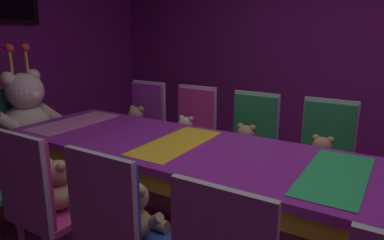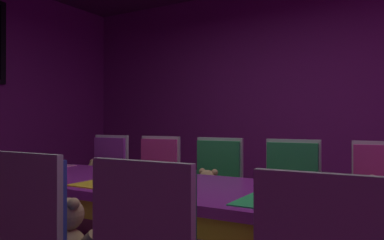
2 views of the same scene
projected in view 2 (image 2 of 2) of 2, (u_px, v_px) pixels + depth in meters
wall_right at (305, 98)px, 4.45m from camera, size 0.12×6.40×2.80m
banquet_table at (198, 200)px, 2.20m from camera, size 0.90×3.68×0.75m
teddy_left_3 at (68, 233)px, 1.77m from camera, size 0.25×0.33×0.31m
chair_right_1 at (384, 201)px, 2.47m from camera, size 0.42×0.41×0.98m
teddy_right_1 at (383, 206)px, 2.34m from camera, size 0.26×0.34×0.32m
chair_right_2 at (290, 193)px, 2.76m from camera, size 0.42×0.41×0.98m
teddy_right_2 at (285, 198)px, 2.64m from camera, size 0.23×0.30×0.29m
chair_right_3 at (215, 186)px, 3.06m from camera, size 0.42×0.41×0.98m
teddy_right_3 at (207, 190)px, 2.93m from camera, size 0.24×0.31×0.29m
chair_right_4 at (156, 180)px, 3.38m from camera, size 0.42×0.41×0.98m
teddy_right_4 at (146, 184)px, 3.26m from camera, size 0.23×0.29×0.28m
chair_right_5 at (106, 175)px, 3.67m from camera, size 0.42×0.41×0.98m
teddy_right_5 at (95, 178)px, 3.54m from camera, size 0.25×0.32×0.30m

